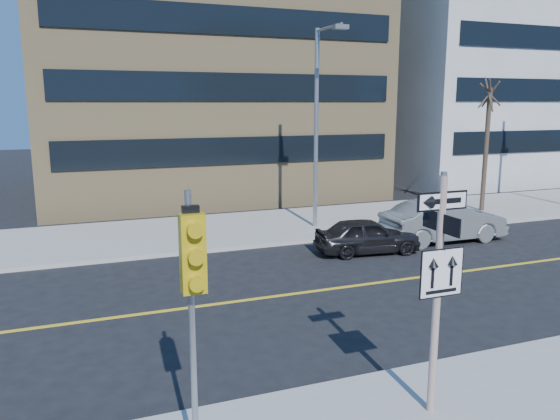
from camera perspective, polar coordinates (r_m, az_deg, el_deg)
name	(u,v)px	position (r m, az deg, el deg)	size (l,w,h in m)	color
ground	(358,356)	(12.06, 8.15, -14.83)	(120.00, 120.00, 0.00)	black
far_sidewalk	(548,203)	(32.13, 26.23, 0.69)	(66.00, 6.00, 0.15)	#9E9B94
sign_pole	(438,281)	(9.20, 16.20, -7.18)	(0.92, 0.92, 4.06)	silver
traffic_signal	(193,277)	(7.26, -9.09, -6.88)	(0.32, 0.45, 4.00)	gray
parked_car_a	(367,236)	(19.60, 9.12, -2.66)	(3.72, 1.50, 1.27)	black
parked_car_b	(443,221)	(21.86, 16.69, -1.11)	(4.86, 1.69, 1.60)	slate
streetlight_a	(319,116)	(22.26, 4.08, 9.81)	(0.55, 2.25, 8.00)	gray
street_tree_west	(490,97)	(27.70, 21.07, 10.95)	(1.80, 1.80, 6.35)	#362A20
building_brick	(192,41)	(35.41, -9.14, 17.06)	(18.00, 18.00, 18.00)	tan
building_grey_mid	(489,72)	(44.56, 20.99, 13.30)	(20.00, 16.00, 15.00)	#ACAEB1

